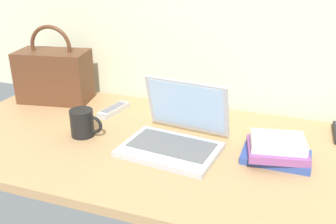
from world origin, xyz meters
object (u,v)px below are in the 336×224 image
Objects in this scene: coffee_mug at (83,123)px; handbag at (54,75)px; remote_control_near at (114,110)px; laptop at (176,134)px; book_stack at (277,150)px.

coffee_mug is 0.37× the size of handbag.
laptop is at bearing -29.51° from remote_control_near.
handbag reaches higher than coffee_mug.
book_stack is (0.96, -0.21, -0.08)m from handbag.
book_stack reaches higher than remote_control_near.
handbag is 0.99m from book_stack.
laptop is 1.01× the size of handbag.
coffee_mug is at bearing -90.88° from remote_control_near.
laptop is 0.34m from coffee_mug.
handbag reaches higher than book_stack.
coffee_mug is at bearing -41.69° from handbag.
coffee_mug is at bearing -175.53° from book_stack.
remote_control_near is at bearing 150.49° from laptop.
laptop is 2.01× the size of remote_control_near.
laptop is 2.74× the size of coffee_mug.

